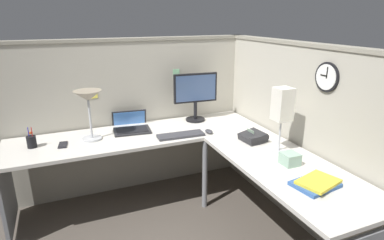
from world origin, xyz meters
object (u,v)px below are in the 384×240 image
object	(u,v)px
computer_mouse	(209,131)
desk_lamp_dome	(88,100)
pen_cup	(32,142)
book_stack	(316,183)
keyboard	(181,135)
cell_phone	(63,145)
laptop	(131,126)
tissue_box	(290,159)
desk_lamp_paper	(282,106)
monitor	(195,93)
wall_clock	(327,77)
office_phone	(253,137)

from	to	relation	value
computer_mouse	desk_lamp_dome	bearing A→B (deg)	165.85
pen_cup	book_stack	world-z (taller)	pen_cup
keyboard	computer_mouse	size ratio (longest dim) A/B	4.13
desk_lamp_dome	cell_phone	bearing A→B (deg)	-168.29
laptop	tissue_box	world-z (taller)	laptop
cell_phone	desk_lamp_paper	size ratio (longest dim) A/B	0.27
cell_phone	book_stack	world-z (taller)	book_stack
monitor	wall_clock	world-z (taller)	wall_clock
office_phone	desk_lamp_paper	distance (m)	0.44
desk_lamp_dome	office_phone	size ratio (longest dim) A/B	2.02
keyboard	tissue_box	distance (m)	1.01
monitor	wall_clock	distance (m)	1.34
keyboard	wall_clock	bearing A→B (deg)	-40.04
monitor	book_stack	xyz separation A→B (m)	(0.18, -1.56, -0.27)
keyboard	monitor	bearing A→B (deg)	53.61
laptop	office_phone	world-z (taller)	laptop
laptop	computer_mouse	xyz separation A→B (m)	(0.65, -0.42, -0.01)
desk_lamp_dome	wall_clock	distance (m)	1.94
book_stack	desk_lamp_paper	distance (m)	0.67
monitor	desk_lamp_dome	distance (m)	1.08
wall_clock	book_stack	bearing A→B (deg)	-133.90
keyboard	desk_lamp_paper	size ratio (longest dim) A/B	0.81
monitor	computer_mouse	distance (m)	0.49
computer_mouse	book_stack	distance (m)	1.18
desk_lamp_paper	computer_mouse	bearing A→B (deg)	118.87
keyboard	wall_clock	world-z (taller)	wall_clock
keyboard	cell_phone	xyz separation A→B (m)	(-1.00, 0.18, -0.01)
laptop	computer_mouse	distance (m)	0.77
desk_lamp_dome	wall_clock	bearing A→B (deg)	-32.63
keyboard	desk_lamp_paper	xyz separation A→B (m)	(0.61, -0.63, 0.37)
cell_phone	book_stack	xyz separation A→B (m)	(1.49, -1.37, 0.02)
desk_lamp_dome	cell_phone	distance (m)	0.44
computer_mouse	desk_lamp_paper	bearing A→B (deg)	-61.13
computer_mouse	wall_clock	xyz separation A→B (m)	(0.58, -0.77, 0.61)
desk_lamp_paper	desk_lamp_dome	bearing A→B (deg)	147.60
computer_mouse	tissue_box	size ratio (longest dim) A/B	0.87
keyboard	cell_phone	world-z (taller)	keyboard
pen_cup	cell_phone	distance (m)	0.25
wall_clock	office_phone	bearing A→B (deg)	125.85
wall_clock	tissue_box	bearing A→B (deg)	-169.52
wall_clock	monitor	bearing A→B (deg)	115.03
book_stack	tissue_box	world-z (taller)	tissue_box
book_stack	cell_phone	bearing A→B (deg)	137.54
laptop	pen_cup	world-z (taller)	pen_cup
pen_cup	computer_mouse	bearing A→B (deg)	-9.83
tissue_box	wall_clock	distance (m)	0.66
monitor	tissue_box	xyz separation A→B (m)	(0.23, -1.24, -0.25)
computer_mouse	desk_lamp_dome	xyz separation A→B (m)	(-1.03, 0.26, 0.35)
cell_phone	keyboard	bearing A→B (deg)	-2.78
book_stack	keyboard	bearing A→B (deg)	112.48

